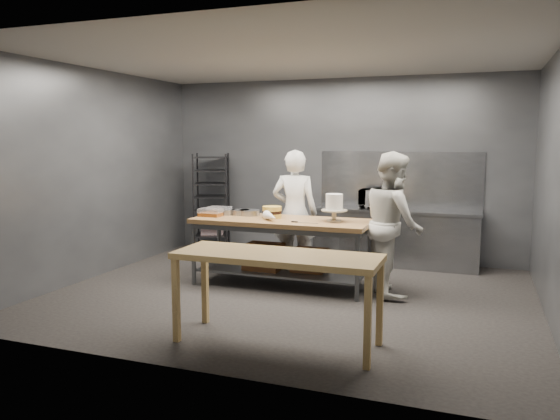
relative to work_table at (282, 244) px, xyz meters
name	(u,v)px	position (x,y,z in m)	size (l,w,h in m)	color
ground	(290,295)	(0.27, -0.41, -0.57)	(6.00, 6.00, 0.00)	black
back_wall	(339,169)	(0.27, 2.09, 0.93)	(6.00, 0.04, 3.00)	#4C4F54
work_table	(282,244)	(0.00, 0.00, 0.00)	(2.40, 0.90, 0.92)	brown
near_counter	(277,262)	(0.70, -2.05, 0.24)	(2.00, 0.70, 0.90)	olive
back_counter	(395,237)	(1.27, 1.77, -0.12)	(2.60, 0.60, 0.90)	slate
splashback_panel	(399,179)	(1.27, 2.07, 0.78)	(2.60, 0.02, 0.90)	slate
speed_rack	(212,204)	(-1.94, 1.69, 0.28)	(0.80, 0.83, 1.75)	black
chef_behind	(295,213)	(-0.03, 0.63, 0.35)	(0.67, 0.44, 1.85)	white
chef_right	(393,223)	(1.48, 0.11, 0.35)	(0.90, 0.70, 1.84)	silver
microwave	(377,199)	(0.97, 1.77, 0.48)	(0.54, 0.37, 0.30)	black
frosted_cake_stand	(334,205)	(0.72, 0.02, 0.57)	(0.34, 0.34, 0.37)	#BDB397
layer_cake	(272,212)	(-0.16, 0.05, 0.43)	(0.26, 0.26, 0.16)	gold
cake_pans	(240,212)	(-0.71, 0.17, 0.39)	(0.61, 0.33, 0.07)	gray
piping_bag	(271,217)	(-0.06, -0.24, 0.41)	(0.12, 0.12, 0.38)	white
offset_spatula	(301,222)	(0.35, -0.23, 0.35)	(0.36, 0.02, 0.02)	slate
pastry_clamshells	(215,211)	(-1.02, 0.01, 0.40)	(0.33, 0.44, 0.11)	#AA6222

